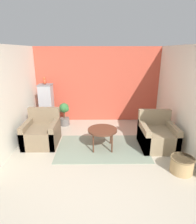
# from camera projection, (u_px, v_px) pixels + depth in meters

# --- Properties ---
(ground_plane) EXTENTS (20.00, 20.00, 0.00)m
(ground_plane) POSITION_uv_depth(u_px,v_px,m) (99.00, 189.00, 3.22)
(ground_plane) COLOR #B2A893
(ground_plane) RESTS_ON ground
(wall_back_accent) EXTENTS (4.10, 0.06, 2.40)m
(wall_back_accent) POSITION_uv_depth(u_px,v_px,m) (98.00, 85.00, 6.11)
(wall_back_accent) COLOR #C64C38
(wall_back_accent) RESTS_ON ground_plane
(wall_left) EXTENTS (0.06, 3.41, 2.40)m
(wall_left) POSITION_uv_depth(u_px,v_px,m) (13.00, 98.00, 4.45)
(wall_left) COLOR silver
(wall_left) RESTS_ON ground_plane
(wall_right) EXTENTS (0.06, 3.41, 2.40)m
(wall_right) POSITION_uv_depth(u_px,v_px,m) (182.00, 98.00, 4.48)
(wall_right) COLOR silver
(wall_right) RESTS_ON ground_plane
(area_rug) EXTENTS (2.17, 1.38, 0.01)m
(area_rug) POSITION_uv_depth(u_px,v_px,m) (102.00, 148.00, 4.57)
(area_rug) COLOR gray
(area_rug) RESTS_ON ground_plane
(coffee_table) EXTENTS (0.70, 0.70, 0.50)m
(coffee_table) POSITION_uv_depth(u_px,v_px,m) (102.00, 131.00, 4.43)
(coffee_table) COLOR #512D1E
(coffee_table) RESTS_ON ground_plane
(armchair_left) EXTENTS (0.81, 0.88, 0.86)m
(armchair_left) POSITION_uv_depth(u_px,v_px,m) (42.00, 133.00, 4.74)
(armchair_left) COLOR #7A664C
(armchair_left) RESTS_ON ground_plane
(armchair_right) EXTENTS (0.81, 0.88, 0.86)m
(armchair_right) POSITION_uv_depth(u_px,v_px,m) (157.00, 136.00, 4.57)
(armchair_right) COLOR #8E7A5B
(armchair_right) RESTS_ON ground_plane
(birdcage) EXTENTS (0.46, 0.46, 1.31)m
(birdcage) POSITION_uv_depth(u_px,v_px,m) (47.00, 106.00, 5.80)
(birdcage) COLOR slate
(birdcage) RESTS_ON ground_plane
(parrot) EXTENTS (0.11, 0.19, 0.23)m
(parrot) POSITION_uv_depth(u_px,v_px,m) (45.00, 81.00, 5.56)
(parrot) COLOR #D14C2D
(parrot) RESTS_ON birdcage
(potted_plant) EXTENTS (0.33, 0.30, 0.72)m
(potted_plant) POSITION_uv_depth(u_px,v_px,m) (64.00, 113.00, 5.89)
(potted_plant) COLOR #66605B
(potted_plant) RESTS_ON ground_plane
(wicker_basket) EXTENTS (0.44, 0.44, 0.32)m
(wicker_basket) POSITION_uv_depth(u_px,v_px,m) (182.00, 164.00, 3.62)
(wicker_basket) COLOR tan
(wicker_basket) RESTS_ON ground_plane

